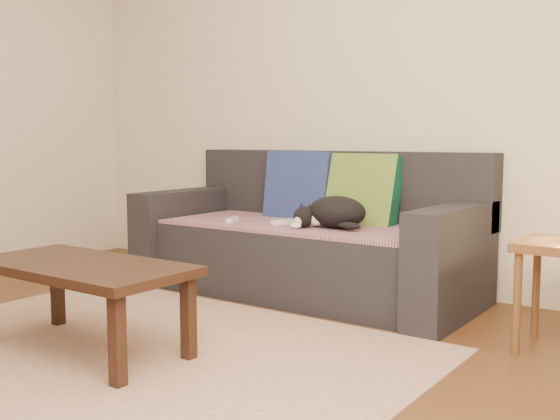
{
  "coord_description": "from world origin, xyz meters",
  "views": [
    {
      "loc": [
        2.17,
        -1.79,
        0.95
      ],
      "look_at": [
        0.05,
        1.2,
        0.55
      ],
      "focal_mm": 42.0,
      "sensor_mm": 36.0,
      "label": 1
    }
  ],
  "objects": [
    {
      "name": "coffee_table",
      "position": [
        -0.18,
        0.02,
        0.36
      ],
      "size": [
        1.02,
        0.51,
        0.41
      ],
      "color": "black",
      "rests_on": "rug"
    },
    {
      "name": "cushion_navy",
      "position": [
        -0.18,
        1.74,
        0.63
      ],
      "size": [
        0.47,
        0.18,
        0.48
      ],
      "primitive_type": "cube",
      "rotation": [
        -0.14,
        0.0,
        0.0
      ],
      "color": "navy",
      "rests_on": "throw_blanket"
    },
    {
      "name": "wii_remote_b",
      "position": [
        -0.07,
        1.39,
        0.46
      ],
      "size": [
        0.09,
        0.15,
        0.03
      ],
      "primitive_type": "cube",
      "rotation": [
        0.0,
        0.0,
        1.19
      ],
      "color": "white",
      "rests_on": "throw_blanket"
    },
    {
      "name": "rug",
      "position": [
        0.0,
        0.15,
        0.01
      ],
      "size": [
        2.5,
        1.8,
        0.01
      ],
      "primitive_type": "cube",
      "color": "tan",
      "rests_on": "ground"
    },
    {
      "name": "cat",
      "position": [
        0.27,
        1.43,
        0.53
      ],
      "size": [
        0.43,
        0.31,
        0.18
      ],
      "rotation": [
        0.0,
        0.0,
        -0.04
      ],
      "color": "black",
      "rests_on": "throw_blanket"
    },
    {
      "name": "wii_remote_a",
      "position": [
        -0.37,
        1.29,
        0.46
      ],
      "size": [
        0.09,
        0.15,
        0.03
      ],
      "primitive_type": "cube",
      "rotation": [
        0.0,
        0.0,
        1.95
      ],
      "color": "white",
      "rests_on": "throw_blanket"
    },
    {
      "name": "cushion_green",
      "position": [
        0.29,
        1.74,
        0.63
      ],
      "size": [
        0.45,
        0.23,
        0.46
      ],
      "primitive_type": "cube",
      "rotation": [
        -0.27,
        0.0,
        0.0
      ],
      "color": "#0B4631",
      "rests_on": "throw_blanket"
    },
    {
      "name": "sofa",
      "position": [
        0.0,
        1.57,
        0.31
      ],
      "size": [
        2.1,
        0.94,
        0.87
      ],
      "color": "#232328",
      "rests_on": "ground"
    },
    {
      "name": "ground",
      "position": [
        0.0,
        0.0,
        0.0
      ],
      "size": [
        4.5,
        4.5,
        0.0
      ],
      "primitive_type": "plane",
      "color": "brown",
      "rests_on": "ground"
    },
    {
      "name": "back_wall",
      "position": [
        0.0,
        2.0,
        1.3
      ],
      "size": [
        4.5,
        0.04,
        2.6
      ],
      "primitive_type": "cube",
      "color": "beige",
      "rests_on": "ground"
    },
    {
      "name": "throw_blanket",
      "position": [
        0.0,
        1.48,
        0.43
      ],
      "size": [
        1.66,
        0.74,
        0.02
      ],
      "primitive_type": "cube",
      "color": "#3A2647",
      "rests_on": "sofa"
    }
  ]
}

